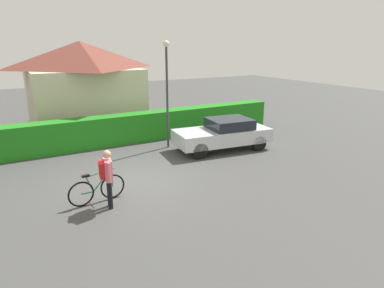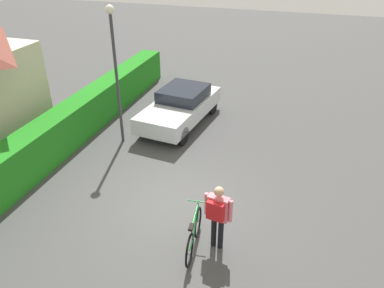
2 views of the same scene
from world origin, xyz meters
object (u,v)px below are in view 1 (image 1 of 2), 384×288
bicycle (97,189)px  person_rider (107,173)px  street_lamp (167,81)px  parked_car_near (223,133)px

bicycle → person_rider: bearing=-68.8°
bicycle → person_rider: 0.84m
person_rider → street_lamp: 6.39m
street_lamp → bicycle: bearing=-136.7°
person_rider → parked_car_near: bearing=26.4°
parked_car_near → person_rider: bearing=-153.6°
bicycle → street_lamp: size_ratio=0.37×
person_rider → bicycle: bearing=111.2°
parked_car_near → bicycle: (-6.28, -2.52, -0.31)m
parked_car_near → street_lamp: bearing=143.0°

